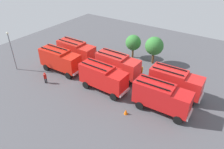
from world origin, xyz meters
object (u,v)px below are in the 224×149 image
at_px(firefighter_1, 45,77).
at_px(lamppost, 11,48).
at_px(tree_1, 154,46).
at_px(firefighter_2, 68,46).
at_px(fire_truck_1, 103,77).
at_px(fire_truck_3, 76,51).
at_px(traffic_cone_0, 126,112).
at_px(fire_truck_2, 162,96).
at_px(fire_truck_4, 118,65).
at_px(fire_truck_5, 175,82).
at_px(firefighter_4, 123,81).
at_px(fire_truck_0, 60,59).
at_px(firefighter_3, 142,71).
at_px(tree_0, 133,43).
at_px(firefighter_0, 126,66).

xyz_separation_m(firefighter_1, lamppost, (-7.36, 0.03, 2.92)).
xyz_separation_m(tree_1, lamppost, (-18.12, -14.94, 0.59)).
bearing_deg(firefighter_1, firefighter_2, 148.98).
bearing_deg(fire_truck_1, fire_truck_3, 155.27).
bearing_deg(fire_truck_1, traffic_cone_0, -25.55).
height_order(fire_truck_3, traffic_cone_0, fire_truck_3).
xyz_separation_m(fire_truck_2, fire_truck_4, (-8.86, 3.76, 0.00)).
relative_size(fire_truck_5, firefighter_2, 3.98).
relative_size(fire_truck_3, firefighter_1, 4.23).
bearing_deg(lamppost, firefighter_1, -0.23).
bearing_deg(traffic_cone_0, firefighter_4, 124.98).
height_order(fire_truck_3, fire_truck_5, same).
height_order(fire_truck_0, tree_1, tree_1).
bearing_deg(firefighter_4, fire_truck_1, -175.98).
relative_size(fire_truck_1, firefighter_3, 4.08).
height_order(fire_truck_4, tree_1, tree_1).
height_order(fire_truck_5, traffic_cone_0, fire_truck_5).
relative_size(fire_truck_4, traffic_cone_0, 10.15).
height_order(fire_truck_3, firefighter_1, fire_truck_3).
xyz_separation_m(firefighter_1, firefighter_2, (-5.11, 10.16, 0.08)).
xyz_separation_m(firefighter_2, tree_0, (11.78, 4.83, 1.89)).
relative_size(fire_truck_2, fire_truck_3, 1.01).
relative_size(fire_truck_2, firefighter_4, 3.97).
height_order(firefighter_2, traffic_cone_0, firefighter_2).
height_order(firefighter_1, traffic_cone_0, firefighter_1).
height_order(fire_truck_1, fire_truck_4, same).
height_order(fire_truck_2, fire_truck_4, same).
bearing_deg(firefighter_1, traffic_cone_0, 35.60).
xyz_separation_m(fire_truck_3, tree_0, (7.38, 7.17, 0.77)).
xyz_separation_m(fire_truck_0, tree_0, (7.32, 11.10, 0.77)).
distance_m(tree_0, tree_1, 4.11).
distance_m(firefighter_0, tree_0, 5.60).
bearing_deg(firefighter_3, firefighter_0, -16.98).
relative_size(fire_truck_1, firefighter_1, 4.25).
height_order(fire_truck_0, fire_truck_5, same).
bearing_deg(firefighter_1, fire_truck_3, 127.49).
bearing_deg(tree_1, fire_truck_4, -110.38).
height_order(fire_truck_1, fire_truck_3, same).
relative_size(fire_truck_5, firefighter_4, 3.96).
relative_size(fire_truck_0, fire_truck_1, 1.01).
xyz_separation_m(fire_truck_1, tree_0, (-1.59, 11.48, 0.77)).
distance_m(firefighter_4, tree_0, 10.12).
height_order(fire_truck_2, firefighter_2, fire_truck_2).
relative_size(firefighter_2, firefighter_4, 1.00).
bearing_deg(tree_0, fire_truck_2, -47.37).
bearing_deg(fire_truck_5, tree_0, 145.17).
xyz_separation_m(fire_truck_1, firefighter_0, (-0.07, 6.47, -1.24)).
distance_m(firefighter_3, lamppost, 21.19).
xyz_separation_m(fire_truck_0, traffic_cone_0, (14.37, -3.09, -1.80)).
relative_size(firefighter_4, tree_0, 0.42).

